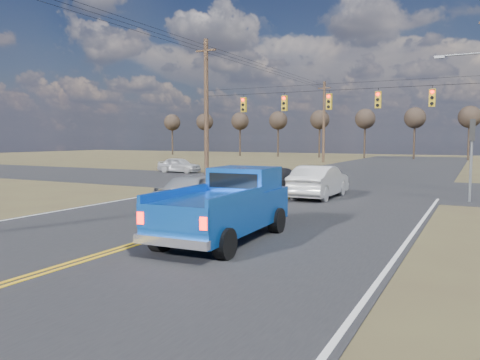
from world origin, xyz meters
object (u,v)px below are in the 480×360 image
at_px(pickup_truck, 227,206).
at_px(dgrey_car_queue, 277,181).
at_px(cross_car_west, 179,165).
at_px(silver_suv, 199,191).
at_px(black_suv, 240,182).
at_px(white_car_queue, 319,182).

distance_m(pickup_truck, dgrey_car_queue, 10.81).
relative_size(dgrey_car_queue, cross_car_west, 1.36).
relative_size(silver_suv, dgrey_car_queue, 0.89).
bearing_deg(silver_suv, black_suv, -79.53).
height_order(silver_suv, white_car_queue, white_car_queue).
xyz_separation_m(pickup_truck, white_car_queue, (-0.64, 10.84, -0.20)).
bearing_deg(dgrey_car_queue, cross_car_west, -30.17).
relative_size(silver_suv, cross_car_west, 1.20).
height_order(pickup_truck, cross_car_west, pickup_truck).
relative_size(black_suv, white_car_queue, 0.88).
bearing_deg(white_car_queue, silver_suv, 62.28).
xyz_separation_m(silver_suv, white_car_queue, (3.27, 6.17, 0.01)).
bearing_deg(silver_suv, pickup_truck, 128.22).
bearing_deg(white_car_queue, pickup_truck, 93.57).
distance_m(white_car_queue, cross_car_west, 19.64).
bearing_deg(cross_car_west, pickup_truck, -141.60).
xyz_separation_m(silver_suv, dgrey_car_queue, (1.10, 5.76, -0.03)).
bearing_deg(silver_suv, cross_car_west, -54.68).
height_order(silver_suv, black_suv, silver_suv).
bearing_deg(cross_car_west, silver_suv, -142.24).
height_order(white_car_queue, cross_car_west, white_car_queue).
bearing_deg(cross_car_west, dgrey_car_queue, -128.38).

